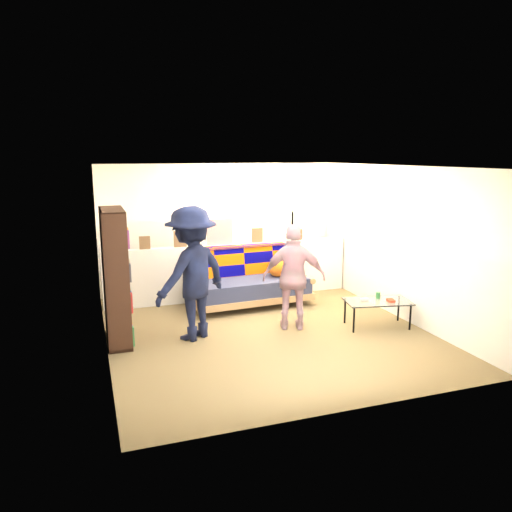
# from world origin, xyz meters

# --- Properties ---
(ground) EXTENTS (5.00, 5.00, 0.00)m
(ground) POSITION_xyz_m (0.00, 0.00, 0.00)
(ground) COLOR brown
(ground) RESTS_ON ground
(room_shell) EXTENTS (4.60, 5.05, 2.45)m
(room_shell) POSITION_xyz_m (0.00, 0.47, 1.67)
(room_shell) COLOR silver
(room_shell) RESTS_ON ground
(half_wall_ledge) EXTENTS (4.45, 0.15, 1.00)m
(half_wall_ledge) POSITION_xyz_m (0.00, 1.80, 0.50)
(half_wall_ledge) COLOR silver
(half_wall_ledge) RESTS_ON ground
(ledge_decor) EXTENTS (2.97, 0.02, 0.45)m
(ledge_decor) POSITION_xyz_m (-0.23, 1.78, 1.18)
(ledge_decor) COLOR brown
(ledge_decor) RESTS_ON half_wall_ledge
(futon_sofa) EXTENTS (2.12, 1.12, 0.89)m
(futon_sofa) POSITION_xyz_m (0.20, 1.33, 0.41)
(futon_sofa) COLOR #AC8154
(futon_sofa) RESTS_ON ground
(bookshelf) EXTENTS (0.31, 0.93, 1.85)m
(bookshelf) POSITION_xyz_m (-2.08, 0.26, 0.86)
(bookshelf) COLOR black
(bookshelf) RESTS_ON ground
(coffee_table) EXTENTS (1.05, 0.71, 0.50)m
(coffee_table) POSITION_xyz_m (1.67, -0.39, 0.38)
(coffee_table) COLOR black
(coffee_table) RESTS_ON ground
(floor_lamp) EXTENTS (0.37, 0.31, 1.69)m
(floor_lamp) POSITION_xyz_m (1.02, 1.40, 1.19)
(floor_lamp) COLOR black
(floor_lamp) RESTS_ON ground
(person_left) EXTENTS (1.40, 1.23, 1.88)m
(person_left) POSITION_xyz_m (-1.06, 0.06, 0.94)
(person_left) COLOR black
(person_left) RESTS_ON ground
(person_right) EXTENTS (1.00, 0.69, 1.58)m
(person_right) POSITION_xyz_m (0.43, -0.06, 0.79)
(person_right) COLOR pink
(person_right) RESTS_ON ground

